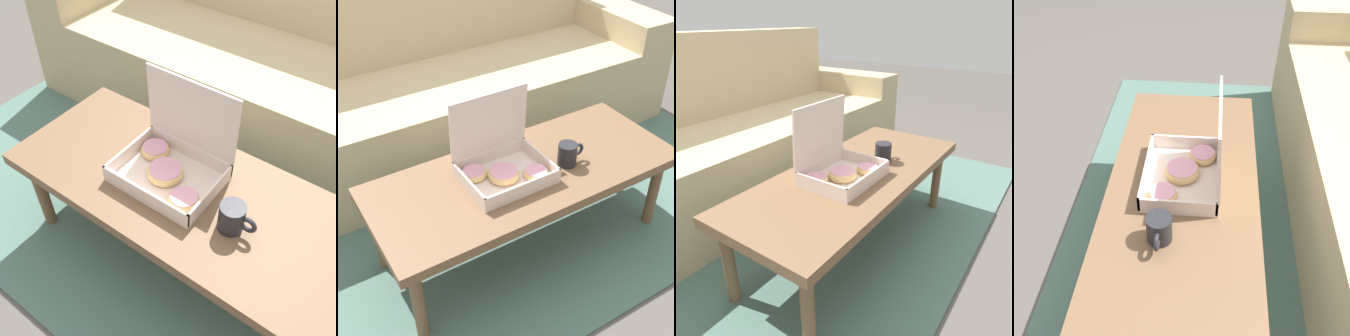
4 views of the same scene
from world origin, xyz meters
The scene contains 5 objects.
ground_plane centered at (0.00, 0.00, 0.00)m, with size 12.00×12.00×0.00m, color #514C47.
area_rug centered at (0.00, 0.30, 0.01)m, with size 2.65×1.75×0.01m, color #4C6B60.
coffee_table centered at (0.00, -0.08, 0.34)m, with size 1.19×0.49×0.38m.
pastry_box centered at (-0.09, -0.06, 0.44)m, with size 0.31×0.24×0.30m.
coffee_mug centered at (0.16, -0.13, 0.43)m, with size 0.11×0.07×0.09m.
Camera 4 is at (0.83, -0.01, 1.29)m, focal length 42.00 mm.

